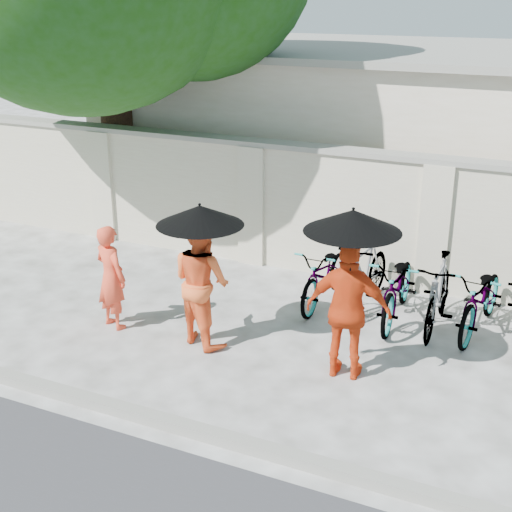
% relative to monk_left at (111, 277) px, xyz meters
% --- Properties ---
extents(ground, '(80.00, 80.00, 0.00)m').
position_rel_monk_left_xyz_m(ground, '(1.69, -0.08, -0.73)').
color(ground, silver).
extents(kerb, '(40.00, 0.16, 0.12)m').
position_rel_monk_left_xyz_m(kerb, '(1.69, -1.78, -0.67)').
color(kerb, gray).
rests_on(kerb, ground).
extents(compound_wall, '(20.00, 0.30, 2.00)m').
position_rel_monk_left_xyz_m(compound_wall, '(2.69, 3.12, 0.27)').
color(compound_wall, beige).
rests_on(compound_wall, ground).
extents(building_behind, '(14.00, 6.00, 3.20)m').
position_rel_monk_left_xyz_m(building_behind, '(3.69, 6.92, 0.87)').
color(building_behind, silver).
rests_on(building_behind, ground).
extents(monk_left, '(0.61, 0.50, 1.46)m').
position_rel_monk_left_xyz_m(monk_left, '(0.00, 0.00, 0.00)').
color(monk_left, '#F9492B').
rests_on(monk_left, ground).
extents(monk_center, '(1.02, 0.92, 1.71)m').
position_rel_monk_left_xyz_m(monk_center, '(1.33, 0.12, 0.13)').
color(monk_center, orange).
rests_on(monk_center, ground).
extents(parasol_center, '(1.10, 1.10, 0.93)m').
position_rel_monk_left_xyz_m(parasol_center, '(1.38, 0.04, 1.04)').
color(parasol_center, black).
rests_on(parasol_center, ground).
extents(monk_right, '(1.04, 0.52, 1.72)m').
position_rel_monk_left_xyz_m(monk_right, '(3.32, 0.07, 0.13)').
color(monk_right, red).
rests_on(monk_right, ground).
extents(parasol_right, '(1.10, 1.10, 1.14)m').
position_rel_monk_left_xyz_m(parasol_right, '(3.34, -0.01, 1.25)').
color(parasol_right, black).
rests_on(parasol_right, ground).
extents(bike_0, '(0.62, 1.73, 0.91)m').
position_rel_monk_left_xyz_m(bike_0, '(2.37, 1.94, -0.27)').
color(bike_0, gray).
rests_on(bike_0, ground).
extents(bike_1, '(0.66, 1.82, 1.07)m').
position_rel_monk_left_xyz_m(bike_1, '(2.93, 2.04, -0.19)').
color(bike_1, gray).
rests_on(bike_1, ground).
extents(bike_2, '(0.76, 1.89, 0.98)m').
position_rel_monk_left_xyz_m(bike_2, '(3.48, 1.85, -0.24)').
color(bike_2, gray).
rests_on(bike_2, ground).
extents(bike_3, '(0.52, 1.71, 1.02)m').
position_rel_monk_left_xyz_m(bike_3, '(4.03, 1.81, -0.22)').
color(bike_3, gray).
rests_on(bike_3, ground).
extents(bike_4, '(0.83, 1.88, 0.95)m').
position_rel_monk_left_xyz_m(bike_4, '(4.59, 1.95, -0.25)').
color(bike_4, gray).
rests_on(bike_4, ground).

